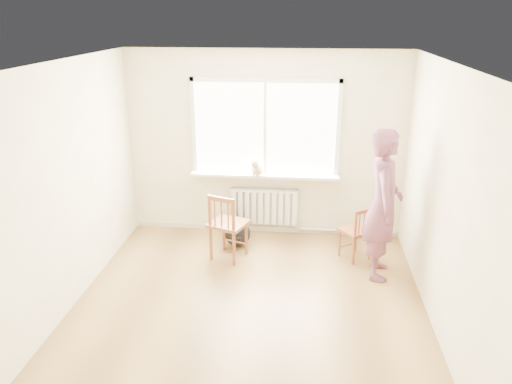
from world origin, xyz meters
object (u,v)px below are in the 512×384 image
(chair_left, at_px, (226,227))
(person, at_px, (383,205))
(cat, at_px, (257,168))
(chair_right, at_px, (358,233))
(backpack, at_px, (237,233))

(chair_left, bearing_deg, person, -165.76)
(chair_left, distance_m, cat, 1.03)
(chair_right, bearing_deg, backpack, -44.30)
(cat, relative_size, backpack, 1.13)
(chair_left, bearing_deg, backpack, -81.35)
(chair_right, xyz_separation_m, person, (0.23, -0.38, 0.56))
(cat, bearing_deg, chair_right, -11.59)
(chair_left, height_order, backpack, chair_left)
(chair_right, distance_m, backpack, 1.69)
(chair_left, relative_size, cat, 2.19)
(chair_left, height_order, chair_right, chair_left)
(chair_right, bearing_deg, chair_left, -30.41)
(backpack, bearing_deg, chair_left, -101.50)
(person, bearing_deg, chair_left, 88.09)
(chair_left, distance_m, chair_right, 1.76)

